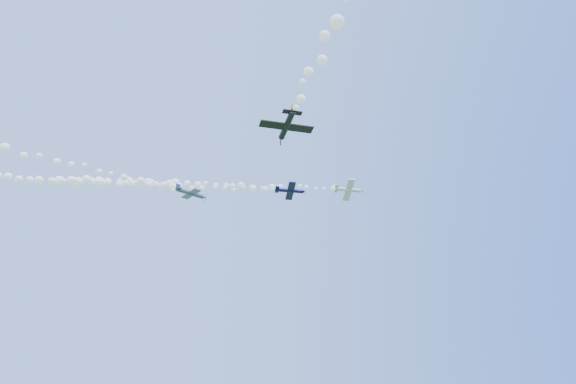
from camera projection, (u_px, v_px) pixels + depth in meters
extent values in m
cylinder|color=silver|center=(348.00, 190.00, 116.17)|extent=(6.28, 1.78, 1.19)
cone|color=silver|center=(361.00, 191.00, 116.39)|extent=(0.88, 0.93, 0.87)
cone|color=red|center=(363.00, 191.00, 116.42)|extent=(0.36, 0.33, 0.31)
cube|color=black|center=(363.00, 191.00, 116.42)|extent=(0.27, 0.72, 1.91)
cube|color=silver|center=(349.00, 190.00, 116.10)|extent=(2.59, 7.47, 2.55)
cube|color=silver|center=(336.00, 189.00, 116.02)|extent=(1.24, 2.69, 0.94)
cube|color=red|center=(336.00, 187.00, 116.40)|extent=(1.10, 0.61, 1.26)
sphere|color=black|center=(351.00, 189.00, 116.50)|extent=(0.91, 1.04, 0.97)
cylinder|color=black|center=(289.00, 191.00, 110.85)|extent=(6.37, 1.10, 1.04)
cone|color=black|center=(304.00, 192.00, 111.17)|extent=(0.79, 0.87, 0.86)
cone|color=silver|center=(306.00, 192.00, 111.21)|extent=(0.33, 0.31, 0.30)
cube|color=black|center=(306.00, 192.00, 111.20)|extent=(0.15, 0.37, 2.01)
cube|color=black|center=(290.00, 191.00, 110.80)|extent=(2.68, 7.92, 1.06)
cube|color=black|center=(277.00, 190.00, 110.61)|extent=(1.28, 2.84, 0.41)
cube|color=silver|center=(277.00, 187.00, 110.90)|extent=(1.06, 0.38, 1.29)
sphere|color=black|center=(293.00, 189.00, 111.14)|extent=(0.89, 0.94, 0.86)
cylinder|color=#3D4359|center=(190.00, 193.00, 98.26)|extent=(5.94, 2.05, 1.12)
cone|color=#3D4359|center=(204.00, 197.00, 99.80)|extent=(0.87, 0.92, 0.82)
cone|color=navy|center=(206.00, 198.00, 100.01)|extent=(0.36, 0.33, 0.29)
cube|color=black|center=(206.00, 198.00, 99.95)|extent=(0.25, 0.32, 1.86)
cube|color=#3D4359|center=(191.00, 194.00, 98.34)|extent=(3.68, 7.30, 1.06)
cube|color=#3D4359|center=(178.00, 189.00, 97.00)|extent=(1.60, 2.67, 0.42)
cube|color=navy|center=(178.00, 187.00, 97.16)|extent=(1.01, 0.49, 1.22)
sphere|color=black|center=(194.00, 193.00, 98.80)|extent=(0.95, 0.96, 0.82)
cylinder|color=black|center=(287.00, 125.00, 66.82)|extent=(1.00, 6.24, 1.31)
cone|color=black|center=(281.00, 138.00, 69.64)|extent=(0.84, 0.80, 0.87)
cone|color=orange|center=(280.00, 140.00, 70.03)|extent=(0.30, 0.34, 0.31)
cube|color=black|center=(280.00, 140.00, 69.93)|extent=(0.18, 0.19, 1.96)
cube|color=black|center=(286.00, 127.00, 66.98)|extent=(7.63, 1.58, 0.39)
cube|color=black|center=(292.00, 112.00, 64.51)|extent=(2.68, 0.89, 0.19)
cube|color=orange|center=(292.00, 109.00, 64.71)|extent=(0.12, 1.07, 1.30)
sphere|color=black|center=(285.00, 126.00, 67.75)|extent=(0.76, 0.80, 0.81)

